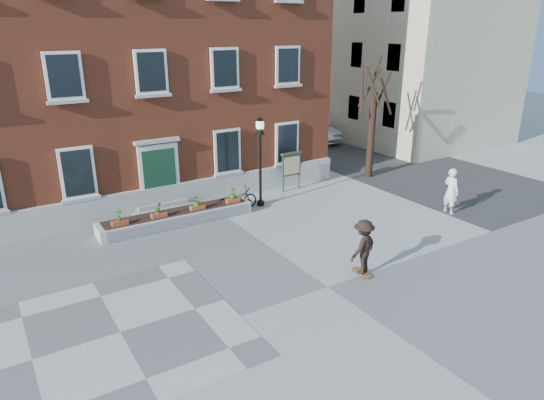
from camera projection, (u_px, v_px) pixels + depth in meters
ground at (328, 287)px, 14.70m from camera, size 100.00×100.00×0.00m
checker_patch at (120, 332)px, 12.51m from camera, size 6.00×6.00×0.01m
bicycle at (237, 199)px, 20.82m from camera, size 1.89×0.79×0.97m
parked_car at (313, 130)px, 33.33m from camera, size 1.64×4.71×1.55m
bystander at (451, 191)px, 20.28m from camera, size 0.50×0.73×1.95m
brick_building at (115, 53)px, 22.76m from camera, size 18.40×10.85×12.60m
planter_assembly at (177, 217)px, 19.35m from camera, size 6.20×1.12×1.15m
bare_tree at (372, 124)px, 24.65m from camera, size 1.83×1.83×6.16m
side_street at (357, 33)px, 37.12m from camera, size 15.20×36.00×14.50m
lamp_post at (260, 149)px, 20.59m from camera, size 0.40×0.40×3.93m
notice_board at (291, 165)px, 23.03m from camera, size 1.10×0.16×1.87m
skateboarder at (363, 247)px, 15.14m from camera, size 1.28×0.95×1.85m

